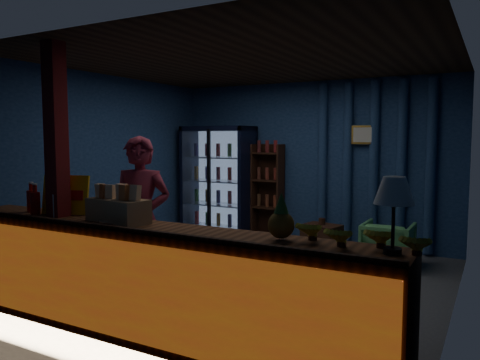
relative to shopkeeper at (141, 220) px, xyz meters
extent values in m
plane|color=#515154|center=(0.54, 1.32, -0.86)|extent=(4.60, 4.60, 0.00)
plane|color=navy|center=(0.54, 3.52, 0.44)|extent=(4.60, 0.00, 4.60)
plane|color=navy|center=(0.54, -0.88, 0.44)|extent=(4.60, 0.00, 4.60)
plane|color=navy|center=(-1.76, 1.32, 0.44)|extent=(0.00, 4.40, 4.40)
plane|color=navy|center=(2.84, 1.32, 0.44)|extent=(0.00, 4.40, 4.40)
plane|color=#472D19|center=(0.54, 1.32, 1.74)|extent=(4.60, 4.60, 0.00)
cube|color=brown|center=(0.54, -0.58, -0.39)|extent=(4.40, 0.55, 0.95)
cube|color=red|center=(0.54, -0.87, -0.39)|extent=(4.35, 0.02, 0.81)
cube|color=#3C1E13|center=(0.54, -0.85, 0.11)|extent=(4.40, 0.04, 0.04)
cube|color=maroon|center=(-0.51, -0.58, 0.44)|extent=(0.16, 0.16, 2.60)
cube|color=black|center=(-1.01, 3.44, 0.09)|extent=(1.20, 0.06, 1.90)
cube|color=black|center=(-1.58, 3.17, 0.09)|extent=(0.06, 0.60, 1.90)
cube|color=black|center=(-0.44, 3.17, 0.09)|extent=(0.06, 0.60, 1.90)
cube|color=black|center=(-1.01, 3.17, 1.00)|extent=(1.20, 0.60, 0.08)
cube|color=black|center=(-1.01, 3.17, -0.82)|extent=(1.20, 0.60, 0.08)
cube|color=#99B2D8|center=(-1.01, 3.39, 0.09)|extent=(1.08, 0.02, 1.74)
cube|color=white|center=(-1.01, 2.89, 0.09)|extent=(1.12, 0.02, 1.78)
cube|color=black|center=(-1.01, 2.87, 0.09)|extent=(0.05, 0.05, 1.80)
cube|color=silver|center=(-1.01, 3.17, -0.69)|extent=(1.08, 0.48, 0.02)
cylinder|color=red|center=(-1.46, 3.17, -0.56)|extent=(0.07, 0.07, 0.22)
cylinder|color=#1F6118|center=(-1.23, 3.17, -0.56)|extent=(0.07, 0.07, 0.22)
cylinder|color=#AB701A|center=(-1.01, 3.17, -0.56)|extent=(0.07, 0.07, 0.22)
cylinder|color=navy|center=(-0.78, 3.17, -0.56)|extent=(0.07, 0.07, 0.22)
cylinder|color=maroon|center=(-0.56, 3.17, -0.56)|extent=(0.07, 0.07, 0.22)
cube|color=silver|center=(-1.01, 3.17, -0.29)|extent=(1.08, 0.48, 0.02)
cylinder|color=#1F6118|center=(-1.46, 3.17, -0.16)|extent=(0.07, 0.07, 0.22)
cylinder|color=#AB701A|center=(-1.23, 3.17, -0.16)|extent=(0.07, 0.07, 0.22)
cylinder|color=navy|center=(-1.01, 3.17, -0.16)|extent=(0.07, 0.07, 0.22)
cylinder|color=maroon|center=(-0.78, 3.17, -0.16)|extent=(0.07, 0.07, 0.22)
cylinder|color=red|center=(-0.56, 3.17, -0.16)|extent=(0.07, 0.07, 0.22)
cube|color=silver|center=(-1.01, 3.17, 0.11)|extent=(1.08, 0.48, 0.02)
cylinder|color=#AB701A|center=(-1.46, 3.17, 0.24)|extent=(0.07, 0.07, 0.22)
cylinder|color=navy|center=(-1.23, 3.17, 0.24)|extent=(0.07, 0.07, 0.22)
cylinder|color=maroon|center=(-1.01, 3.17, 0.24)|extent=(0.07, 0.07, 0.22)
cylinder|color=red|center=(-0.78, 3.17, 0.24)|extent=(0.07, 0.07, 0.22)
cylinder|color=#1F6118|center=(-0.56, 3.17, 0.24)|extent=(0.07, 0.07, 0.22)
cube|color=silver|center=(-1.01, 3.17, 0.51)|extent=(1.08, 0.48, 0.02)
cylinder|color=navy|center=(-1.46, 3.17, 0.64)|extent=(0.07, 0.07, 0.22)
cylinder|color=maroon|center=(-1.23, 3.17, 0.64)|extent=(0.07, 0.07, 0.22)
cylinder|color=red|center=(-1.01, 3.17, 0.64)|extent=(0.07, 0.07, 0.22)
cylinder|color=#1F6118|center=(-0.78, 3.17, 0.64)|extent=(0.07, 0.07, 0.22)
cylinder|color=#AB701A|center=(-0.56, 3.17, 0.64)|extent=(0.07, 0.07, 0.22)
cube|color=#3C1E13|center=(-0.16, 3.47, -0.06)|extent=(0.50, 0.02, 1.60)
cube|color=#3C1E13|center=(-0.39, 3.34, -0.06)|extent=(0.03, 0.28, 1.60)
cube|color=#3C1E13|center=(0.08, 3.34, -0.06)|extent=(0.03, 0.28, 1.60)
cube|color=#3C1E13|center=(-0.16, 3.34, -0.76)|extent=(0.46, 0.26, 0.02)
cube|color=#3C1E13|center=(-0.16, 3.34, -0.31)|extent=(0.46, 0.26, 0.02)
cube|color=#3C1E13|center=(-0.16, 3.34, 0.14)|extent=(0.46, 0.26, 0.02)
cube|color=#3C1E13|center=(-0.16, 3.34, 0.59)|extent=(0.46, 0.26, 0.02)
cylinder|color=navy|center=(0.74, 3.46, 0.44)|extent=(0.14, 0.14, 2.50)
cylinder|color=navy|center=(1.14, 3.46, 0.44)|extent=(0.14, 0.14, 2.50)
cylinder|color=navy|center=(1.54, 3.46, 0.44)|extent=(0.14, 0.14, 2.50)
cylinder|color=navy|center=(1.94, 3.46, 0.44)|extent=(0.14, 0.14, 2.50)
cylinder|color=navy|center=(2.34, 3.46, 0.44)|extent=(0.14, 0.14, 2.50)
cube|color=gold|center=(1.39, 3.42, 0.89)|extent=(0.36, 0.03, 0.28)
cube|color=silver|center=(1.39, 3.40, 0.89)|extent=(0.30, 0.01, 0.22)
imported|color=maroon|center=(0.00, 0.00, 0.00)|extent=(0.73, 0.59, 1.72)
imported|color=#55AA5A|center=(1.93, 2.68, -0.57)|extent=(0.63, 0.65, 0.59)
cube|color=#3C1E13|center=(1.00, 2.73, -0.63)|extent=(0.57, 0.47, 0.46)
cylinder|color=#3C1E13|center=(1.00, 2.73, -0.35)|extent=(0.09, 0.09, 0.09)
cube|color=#F8B40D|center=(-0.55, -0.47, 0.28)|extent=(0.49, 0.23, 0.39)
cube|color=red|center=(-0.55, -0.49, 0.28)|extent=(0.40, 0.15, 0.10)
cylinder|color=red|center=(-0.96, -0.54, 0.20)|extent=(0.09, 0.09, 0.22)
cylinder|color=red|center=(-0.96, -0.54, 0.35)|extent=(0.04, 0.04, 0.09)
cylinder|color=white|center=(-0.96, -0.54, 0.39)|extent=(0.05, 0.05, 0.02)
cylinder|color=red|center=(-0.80, -0.62, 0.20)|extent=(0.09, 0.09, 0.22)
cylinder|color=red|center=(-0.80, -0.62, 0.35)|extent=(0.04, 0.04, 0.09)
cylinder|color=white|center=(-0.80, -0.62, 0.39)|extent=(0.05, 0.05, 0.02)
cylinder|color=silver|center=(-0.64, -0.54, 0.20)|extent=(0.09, 0.09, 0.22)
cylinder|color=silver|center=(-0.64, -0.54, 0.35)|extent=(0.04, 0.04, 0.09)
cylinder|color=white|center=(-0.64, -0.54, 0.39)|extent=(0.05, 0.05, 0.02)
cylinder|color=silver|center=(-0.48, -0.62, 0.20)|extent=(0.09, 0.09, 0.22)
cylinder|color=silver|center=(-0.48, -0.62, 0.35)|extent=(0.04, 0.04, 0.09)
cylinder|color=white|center=(-0.48, -0.62, 0.39)|extent=(0.05, 0.05, 0.02)
cube|color=#9E6C4C|center=(0.03, -0.48, 0.19)|extent=(0.33, 0.28, 0.20)
cube|color=orange|center=(-0.05, -0.48, 0.35)|extent=(0.09, 0.06, 0.13)
cube|color=orange|center=(0.03, -0.48, 0.35)|extent=(0.09, 0.06, 0.13)
cube|color=orange|center=(0.10, -0.49, 0.35)|extent=(0.09, 0.06, 0.13)
cube|color=#9E6C4C|center=(0.36, -0.58, 0.19)|extent=(0.37, 0.32, 0.21)
cube|color=orange|center=(0.28, -0.57, 0.37)|extent=(0.10, 0.07, 0.14)
cube|color=orange|center=(0.36, -0.58, 0.37)|extent=(0.10, 0.07, 0.14)
cube|color=orange|center=(0.44, -0.59, 0.37)|extent=(0.10, 0.07, 0.14)
cylinder|color=silver|center=(0.24, -0.51, 0.10)|extent=(0.43, 0.43, 0.02)
cube|color=orange|center=(0.32, -0.51, 0.13)|extent=(0.09, 0.06, 0.05)
cube|color=orange|center=(0.30, -0.46, 0.13)|extent=(0.11, 0.11, 0.05)
cube|color=orange|center=(0.24, -0.43, 0.13)|extent=(0.06, 0.09, 0.05)
cube|color=orange|center=(0.18, -0.46, 0.13)|extent=(0.11, 0.11, 0.05)
cube|color=orange|center=(0.16, -0.51, 0.13)|extent=(0.09, 0.06, 0.05)
cube|color=orange|center=(0.18, -0.57, 0.13)|extent=(0.11, 0.11, 0.05)
cube|color=orange|center=(0.24, -0.60, 0.13)|extent=(0.06, 0.09, 0.05)
cube|color=orange|center=(0.30, -0.57, 0.13)|extent=(0.11, 0.11, 0.05)
cylinder|color=black|center=(2.59, -0.55, 0.11)|extent=(0.12, 0.12, 0.04)
cylinder|color=black|center=(2.59, -0.55, 0.29)|extent=(0.02, 0.02, 0.36)
cone|color=white|center=(2.59, -0.55, 0.50)|extent=(0.26, 0.26, 0.18)
sphere|color=brown|center=(1.79, -0.51, 0.20)|extent=(0.20, 0.20, 0.20)
cone|color=#26551D|center=(1.79, -0.51, 0.36)|extent=(0.11, 0.11, 0.15)
camera|label=1|loc=(3.16, -3.63, 0.84)|focal=35.00mm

